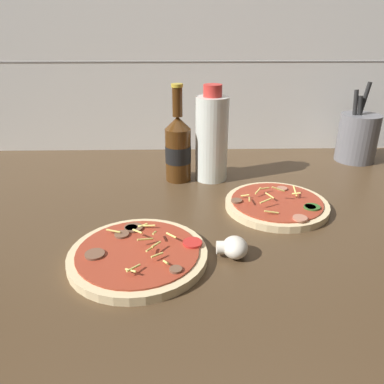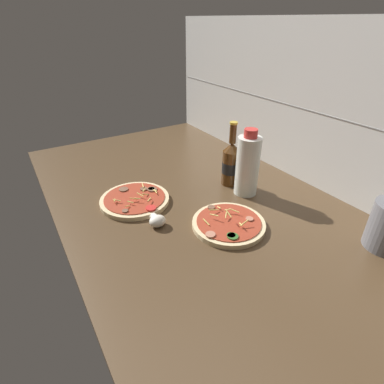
% 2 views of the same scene
% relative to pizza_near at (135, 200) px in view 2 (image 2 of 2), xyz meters
% --- Properties ---
extents(counter_slab, '(1.60, 0.90, 0.03)m').
position_rel_pizza_near_xyz_m(counter_slab, '(0.10, 0.18, -0.02)').
color(counter_slab, '#4C3823').
rests_on(counter_slab, ground).
extents(tile_backsplash, '(1.60, 0.01, 0.60)m').
position_rel_pizza_near_xyz_m(tile_backsplash, '(0.10, 0.64, 0.27)').
color(tile_backsplash, white).
rests_on(tile_backsplash, ground).
extents(pizza_near, '(0.24, 0.24, 0.04)m').
position_rel_pizza_near_xyz_m(pizza_near, '(0.00, 0.00, 0.00)').
color(pizza_near, beige).
rests_on(pizza_near, counter_slab).
extents(pizza_far, '(0.23, 0.23, 0.05)m').
position_rel_pizza_near_xyz_m(pizza_far, '(0.29, 0.19, -0.00)').
color(pizza_far, beige).
rests_on(pizza_far, counter_slab).
extents(beer_bottle, '(0.07, 0.07, 0.25)m').
position_rel_pizza_near_xyz_m(beer_bottle, '(0.07, 0.37, 0.08)').
color(beer_bottle, '#47280F').
rests_on(beer_bottle, counter_slab).
extents(oil_bottle, '(0.08, 0.08, 0.24)m').
position_rel_pizza_near_xyz_m(oil_bottle, '(0.15, 0.38, 0.10)').
color(oil_bottle, silver).
rests_on(oil_bottle, counter_slab).
extents(mushroom_left, '(0.06, 0.05, 0.04)m').
position_rel_pizza_near_xyz_m(mushroom_left, '(0.17, 0.01, 0.01)').
color(mushroom_left, white).
rests_on(mushroom_left, counter_slab).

